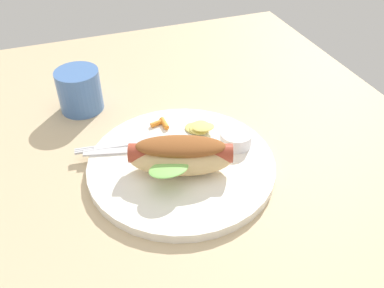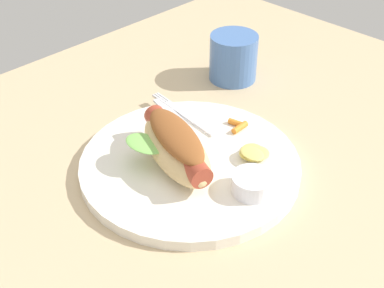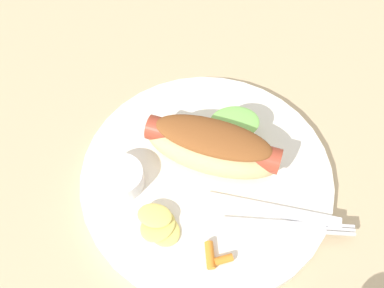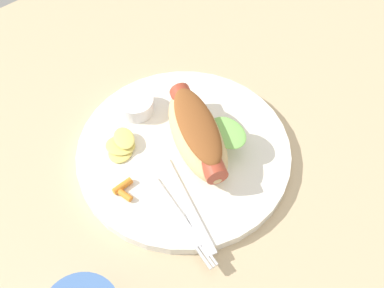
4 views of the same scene
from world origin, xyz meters
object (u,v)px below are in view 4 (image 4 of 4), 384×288
at_px(chips_pile, 121,146).
at_px(fork, 180,219).
at_px(plate, 184,152).
at_px(sauce_ramekin, 136,105).
at_px(carrot_garnish, 123,189).
at_px(knife, 187,205).
at_px(hot_dog, 198,133).

bearing_deg(chips_pile, fork, -92.25).
bearing_deg(plate, chips_pile, 139.76).
xyz_separation_m(sauce_ramekin, carrot_garnish, (-0.09, -0.10, -0.01)).
distance_m(plate, sauce_ramekin, 0.10).
xyz_separation_m(fork, carrot_garnish, (-0.03, 0.08, 0.00)).
bearing_deg(plate, sauce_ramekin, 95.71).
xyz_separation_m(plate, knife, (-0.05, -0.07, 0.01)).
distance_m(knife, chips_pile, 0.13).
bearing_deg(chips_pile, knife, -83.94).
bearing_deg(fork, chips_pile, -176.18).
height_order(fork, chips_pile, chips_pile).
relative_size(sauce_ramekin, knife, 0.35).
height_order(plate, chips_pile, chips_pile).
bearing_deg(carrot_garnish, plate, 1.48).
xyz_separation_m(knife, chips_pile, (-0.01, 0.13, 0.00)).
xyz_separation_m(hot_dog, carrot_garnish, (-0.12, 0.00, -0.03)).
relative_size(fork, knife, 0.96).
xyz_separation_m(sauce_ramekin, fork, (-0.06, -0.18, -0.01)).
height_order(chips_pile, carrot_garnish, chips_pile).
height_order(sauce_ramekin, knife, sauce_ramekin).
height_order(hot_dog, fork, hot_dog).
relative_size(plate, knife, 1.99).
distance_m(fork, chips_pile, 0.14).
bearing_deg(fork, knife, 125.19).
distance_m(fork, knife, 0.02).
bearing_deg(chips_pile, carrot_garnish, -122.41).
xyz_separation_m(plate, fork, (-0.07, -0.08, 0.01)).
bearing_deg(sauce_ramekin, plate, -84.29).
relative_size(chips_pile, carrot_garnish, 1.97).
xyz_separation_m(fork, chips_pile, (0.01, 0.14, 0.00)).
height_order(plate, sauce_ramekin, sauce_ramekin).
bearing_deg(hot_dog, carrot_garnish, -72.07).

